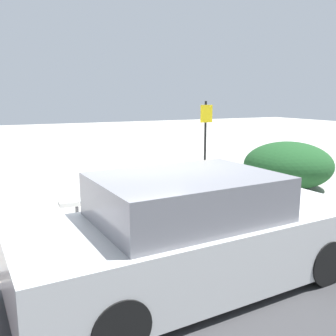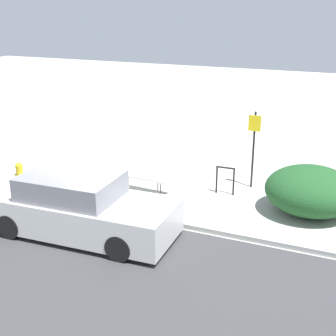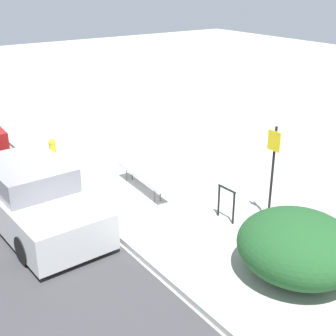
# 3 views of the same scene
# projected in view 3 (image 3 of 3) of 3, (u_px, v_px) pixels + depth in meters

# --- Properties ---
(ground_plane) EXTENTS (60.00, 60.00, 0.00)m
(ground_plane) POSITION_uv_depth(u_px,v_px,m) (83.00, 206.00, 11.76)
(ground_plane) COLOR #ADAAA3
(curb) EXTENTS (60.00, 0.20, 0.13)m
(curb) POSITION_uv_depth(u_px,v_px,m) (83.00, 203.00, 11.74)
(curb) COLOR #A8A8A3
(curb) RESTS_ON ground_plane
(bench) EXTENTS (2.25, 0.45, 0.47)m
(bench) POSITION_uv_depth(u_px,v_px,m) (142.00, 176.00, 12.44)
(bench) COLOR #515156
(bench) RESTS_ON ground_plane
(bike_rack) EXTENTS (0.55, 0.07, 0.83)m
(bike_rack) POSITION_uv_depth(u_px,v_px,m) (226.00, 200.00, 10.91)
(bike_rack) COLOR black
(bike_rack) RESTS_ON ground_plane
(sign_post) EXTENTS (0.36, 0.08, 2.30)m
(sign_post) POSITION_uv_depth(u_px,v_px,m) (273.00, 165.00, 10.59)
(sign_post) COLOR black
(sign_post) RESTS_ON ground_plane
(fire_hydrant) EXTENTS (0.36, 0.22, 0.77)m
(fire_hydrant) POSITION_uv_depth(u_px,v_px,m) (53.00, 150.00, 14.31)
(fire_hydrant) COLOR gold
(fire_hydrant) RESTS_ON ground_plane
(shrub_hedge) EXTENTS (2.37, 2.26, 1.25)m
(shrub_hedge) POSITION_uv_depth(u_px,v_px,m) (298.00, 246.00, 8.85)
(shrub_hedge) COLOR #1E4C23
(shrub_hedge) RESTS_ON ground_plane
(parked_car_near) EXTENTS (4.67, 1.99, 1.47)m
(parked_car_near) POSITION_uv_depth(u_px,v_px,m) (32.00, 197.00, 10.72)
(parked_car_near) COLOR black
(parked_car_near) RESTS_ON ground_plane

